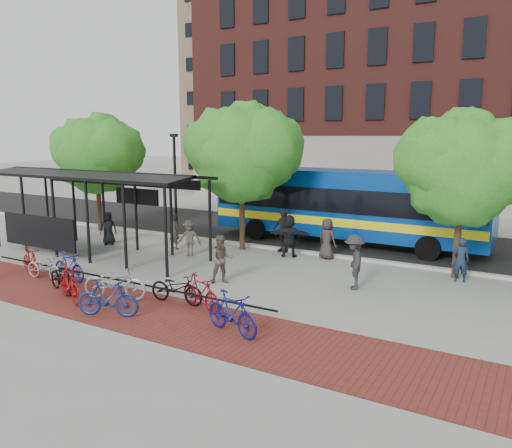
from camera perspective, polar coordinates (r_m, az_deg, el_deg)
The scene contains 31 objects.
ground at distance 18.22m, azimuth 0.99°, elevation -6.00°, with size 160.00×160.00×0.00m, color #9E9E99.
asphalt_street at distance 25.30m, azimuth 9.88°, elevation -1.55°, with size 160.00×8.00×0.01m, color black.
curb at distance 21.67m, azimuth 6.17°, elevation -3.27°, with size 160.00×0.25×0.12m, color #B7B7B2.
brick_strip at distance 15.56m, azimuth -14.84°, elevation -9.17°, with size 24.00×3.00×0.01m, color maroon.
bike_rack_rail at distance 17.05m, azimuth -15.81°, elevation -7.52°, with size 12.00×0.05×0.95m, color black.
building_tower at distance 61.29m, azimuth 6.60°, elevation 19.39°, with size 22.00×22.00×30.00m, color #7A664C.
bus_shelter at distance 22.39m, azimuth -18.15°, elevation 4.35°, with size 10.60×3.07×3.60m.
tree_a at distance 27.67m, azimuth -17.60°, elevation 7.96°, with size 4.90×4.00×6.18m.
tree_b at distance 21.87m, azimuth -1.35°, elevation 8.55°, with size 5.15×4.20×6.47m.
tree_c at distance 18.81m, azimuth 22.84°, elevation 6.28°, with size 4.66×3.80×5.92m.
lamp_post_left at distance 24.56m, azimuth -9.22°, elevation 4.59°, with size 0.35×0.20×5.12m.
bus at distance 23.69m, azimuth 10.28°, elevation 2.50°, with size 12.81×3.18×3.45m.
bike_1 at distance 20.21m, azimuth -24.35°, elevation -3.84°, with size 0.47×1.65×0.99m, color #9E0E10.
bike_2 at distance 19.21m, azimuth -23.06°, elevation -4.57°, with size 0.60×1.72×0.90m, color #ABABAD.
bike_3 at distance 18.80m, azimuth -20.59°, elevation -4.55°, with size 0.47×1.68×1.01m, color navy.
bike_4 at distance 17.42m, azimuth -21.14°, elevation -5.78°, with size 0.65×1.85×0.97m, color black.
bike_5 at distance 16.45m, azimuth -20.58°, elevation -6.35°, with size 0.54×1.91×1.15m, color maroon.
bike_6 at distance 16.23m, azimuth -15.84°, elevation -6.44°, with size 0.71×2.05×1.07m, color #ACACAE.
bike_7 at distance 14.78m, azimuth -16.60°, elevation -8.07°, with size 0.51×1.82×1.09m, color navy.
bike_8 at distance 15.44m, azimuth -9.03°, elevation -7.23°, with size 0.65×1.85×0.97m, color black.
bike_9 at distance 14.79m, azimuth -6.35°, elevation -7.82°, with size 0.49×1.72×1.03m, color maroon.
bike_11 at distance 13.00m, azimuth -2.77°, elevation -10.14°, with size 0.52×1.85×1.11m, color navy.
pedestrian_0 at distance 24.27m, azimuth -16.52°, elevation -0.45°, with size 0.76×0.50×1.56m, color black.
pedestrian_1 at distance 22.65m, azimuth -9.32°, elevation -0.82°, with size 0.59×0.39×1.62m, color #39332D.
pedestrian_3 at distance 21.25m, azimuth -7.61°, elevation -1.59°, with size 1.01×0.58×1.56m, color #4C4339.
pedestrian_4 at distance 21.81m, azimuth 3.15°, elevation -0.77°, with size 1.11×0.46×1.89m, color #252525.
pedestrian_5 at distance 20.94m, azimuth 3.80°, elevation -1.35°, with size 1.67×0.53×1.80m, color black.
pedestrian_6 at distance 20.76m, azimuth 8.12°, elevation -1.68°, with size 0.83×0.54×1.69m, color #362E2B.
pedestrian_7 at distance 18.75m, azimuth 22.34°, elevation -3.80°, with size 0.58×0.38×1.58m, color #1A283E.
pedestrian_8 at distance 17.19m, azimuth -3.94°, elevation -4.07°, with size 0.82×0.64×1.69m, color brown.
pedestrian_9 at distance 16.85m, azimuth 11.16°, elevation -4.29°, with size 1.19×0.68×1.83m, color #2B2B2B.
Camera 1 is at (8.55, -15.27, 5.05)m, focal length 35.00 mm.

